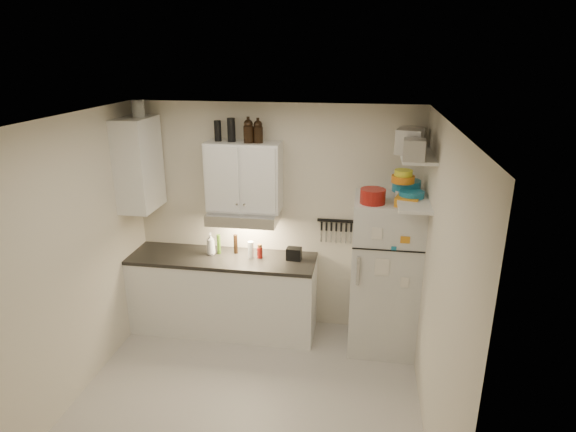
# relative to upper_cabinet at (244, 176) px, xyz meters

# --- Properties ---
(floor) EXTENTS (3.20, 3.00, 0.02)m
(floor) POSITION_rel_upper_cabinet_xyz_m (0.30, -1.33, -1.84)
(floor) COLOR #BDB6AE
(floor) RESTS_ON ground
(ceiling) EXTENTS (3.20, 3.00, 0.02)m
(ceiling) POSITION_rel_upper_cabinet_xyz_m (0.30, -1.33, 0.78)
(ceiling) COLOR white
(ceiling) RESTS_ON ground
(back_wall) EXTENTS (3.20, 0.02, 2.60)m
(back_wall) POSITION_rel_upper_cabinet_xyz_m (0.30, 0.18, -0.53)
(back_wall) COLOR beige
(back_wall) RESTS_ON ground
(left_wall) EXTENTS (0.02, 3.00, 2.60)m
(left_wall) POSITION_rel_upper_cabinet_xyz_m (-1.31, -1.33, -0.53)
(left_wall) COLOR beige
(left_wall) RESTS_ON ground
(right_wall) EXTENTS (0.02, 3.00, 2.60)m
(right_wall) POSITION_rel_upper_cabinet_xyz_m (1.91, -1.33, -0.53)
(right_wall) COLOR beige
(right_wall) RESTS_ON ground
(base_cabinet) EXTENTS (2.10, 0.60, 0.88)m
(base_cabinet) POSITION_rel_upper_cabinet_xyz_m (-0.25, -0.14, -1.39)
(base_cabinet) COLOR white
(base_cabinet) RESTS_ON floor
(countertop) EXTENTS (2.10, 0.62, 0.04)m
(countertop) POSITION_rel_upper_cabinet_xyz_m (-0.25, -0.14, -0.93)
(countertop) COLOR black
(countertop) RESTS_ON base_cabinet
(upper_cabinet) EXTENTS (0.80, 0.33, 0.75)m
(upper_cabinet) POSITION_rel_upper_cabinet_xyz_m (0.00, 0.00, 0.00)
(upper_cabinet) COLOR white
(upper_cabinet) RESTS_ON back_wall
(side_cabinet) EXTENTS (0.33, 0.55, 1.00)m
(side_cabinet) POSITION_rel_upper_cabinet_xyz_m (-1.14, -0.14, 0.12)
(side_cabinet) COLOR white
(side_cabinet) RESTS_ON left_wall
(range_hood) EXTENTS (0.76, 0.46, 0.12)m
(range_hood) POSITION_rel_upper_cabinet_xyz_m (0.00, -0.06, -0.44)
(range_hood) COLOR silver
(range_hood) RESTS_ON back_wall
(fridge) EXTENTS (0.70, 0.68, 1.70)m
(fridge) POSITION_rel_upper_cabinet_xyz_m (1.55, -0.18, -0.98)
(fridge) COLOR silver
(fridge) RESTS_ON floor
(shelf_hi) EXTENTS (0.30, 0.95, 0.03)m
(shelf_hi) POSITION_rel_upper_cabinet_xyz_m (1.75, -0.31, 0.38)
(shelf_hi) COLOR white
(shelf_hi) RESTS_ON right_wall
(shelf_lo) EXTENTS (0.30, 0.95, 0.03)m
(shelf_lo) POSITION_rel_upper_cabinet_xyz_m (1.75, -0.31, -0.07)
(shelf_lo) COLOR white
(shelf_lo) RESTS_ON right_wall
(knife_strip) EXTENTS (0.42, 0.02, 0.03)m
(knife_strip) POSITION_rel_upper_cabinet_xyz_m (1.00, 0.15, -0.51)
(knife_strip) COLOR black
(knife_strip) RESTS_ON back_wall
(dutch_oven) EXTENTS (0.31, 0.31, 0.14)m
(dutch_oven) POSITION_rel_upper_cabinet_xyz_m (1.37, -0.35, -0.05)
(dutch_oven) COLOR maroon
(dutch_oven) RESTS_ON fridge
(book_stack) EXTENTS (0.28, 0.32, 0.09)m
(book_stack) POSITION_rel_upper_cabinet_xyz_m (1.71, -0.35, -0.08)
(book_stack) COLOR orange
(book_stack) RESTS_ON fridge
(spice_jar) EXTENTS (0.07, 0.07, 0.10)m
(spice_jar) POSITION_rel_upper_cabinet_xyz_m (1.62, -0.21, -0.08)
(spice_jar) COLOR silver
(spice_jar) RESTS_ON fridge
(stock_pot) EXTENTS (0.33, 0.33, 0.19)m
(stock_pot) POSITION_rel_upper_cabinet_xyz_m (1.72, -0.04, 0.48)
(stock_pot) COLOR silver
(stock_pot) RESTS_ON shelf_hi
(tin_a) EXTENTS (0.27, 0.26, 0.23)m
(tin_a) POSITION_rel_upper_cabinet_xyz_m (1.67, -0.44, 0.50)
(tin_a) COLOR #AAAAAD
(tin_a) RESTS_ON shelf_hi
(tin_b) EXTENTS (0.20, 0.20, 0.18)m
(tin_b) POSITION_rel_upper_cabinet_xyz_m (1.69, -0.71, 0.48)
(tin_b) COLOR #AAAAAD
(tin_b) RESTS_ON shelf_hi
(bowl_teal) EXTENTS (0.28, 0.28, 0.11)m
(bowl_teal) POSITION_rel_upper_cabinet_xyz_m (1.70, -0.13, 0.01)
(bowl_teal) COLOR teal
(bowl_teal) RESTS_ON shelf_lo
(bowl_orange) EXTENTS (0.23, 0.23, 0.07)m
(bowl_orange) POSITION_rel_upper_cabinet_xyz_m (1.66, -0.22, 0.10)
(bowl_orange) COLOR orange
(bowl_orange) RESTS_ON bowl_teal
(bowl_yellow) EXTENTS (0.18, 0.18, 0.06)m
(bowl_yellow) POSITION_rel_upper_cabinet_xyz_m (1.66, -0.22, 0.16)
(bowl_yellow) COLOR yellow
(bowl_yellow) RESTS_ON bowl_orange
(plates) EXTENTS (0.27, 0.27, 0.06)m
(plates) POSITION_rel_upper_cabinet_xyz_m (1.74, -0.34, -0.02)
(plates) COLOR teal
(plates) RESTS_ON shelf_lo
(growler_a) EXTENTS (0.14, 0.14, 0.25)m
(growler_a) POSITION_rel_upper_cabinet_xyz_m (0.07, -0.04, 0.50)
(growler_a) COLOR black
(growler_a) RESTS_ON upper_cabinet
(growler_b) EXTENTS (0.11, 0.11, 0.24)m
(growler_b) POSITION_rel_upper_cabinet_xyz_m (0.17, -0.02, 0.50)
(growler_b) COLOR black
(growler_b) RESTS_ON upper_cabinet
(thermos_a) EXTENTS (0.09, 0.09, 0.25)m
(thermos_a) POSITION_rel_upper_cabinet_xyz_m (-0.12, -0.00, 0.50)
(thermos_a) COLOR black
(thermos_a) RESTS_ON upper_cabinet
(thermos_b) EXTENTS (0.09, 0.09, 0.22)m
(thermos_b) POSITION_rel_upper_cabinet_xyz_m (-0.28, 0.01, 0.48)
(thermos_b) COLOR black
(thermos_b) RESTS_ON upper_cabinet
(side_jar) EXTENTS (0.15, 0.15, 0.18)m
(side_jar) POSITION_rel_upper_cabinet_xyz_m (-1.11, -0.07, 0.71)
(side_jar) COLOR silver
(side_jar) RESTS_ON side_cabinet
(soap_bottle) EXTENTS (0.13, 0.13, 0.29)m
(soap_bottle) POSITION_rel_upper_cabinet_xyz_m (-0.39, -0.09, -0.76)
(soap_bottle) COLOR white
(soap_bottle) RESTS_ON countertop
(pepper_mill) EXTENTS (0.06, 0.06, 0.16)m
(pepper_mill) POSITION_rel_upper_cabinet_xyz_m (0.18, -0.09, -0.82)
(pepper_mill) COLOR brown
(pepper_mill) RESTS_ON countertop
(oil_bottle) EXTENTS (0.04, 0.04, 0.23)m
(oil_bottle) POSITION_rel_upper_cabinet_xyz_m (-0.31, -0.05, -0.79)
(oil_bottle) COLOR #355816
(oil_bottle) RESTS_ON countertop
(vinegar_bottle) EXTENTS (0.05, 0.05, 0.23)m
(vinegar_bottle) POSITION_rel_upper_cabinet_xyz_m (-0.12, -0.01, -0.79)
(vinegar_bottle) COLOR black
(vinegar_bottle) RESTS_ON countertop
(clear_bottle) EXTENTS (0.07, 0.07, 0.19)m
(clear_bottle) POSITION_rel_upper_cabinet_xyz_m (0.08, -0.11, -0.81)
(clear_bottle) COLOR silver
(clear_bottle) RESTS_ON countertop
(red_jar) EXTENTS (0.07, 0.07, 0.12)m
(red_jar) POSITION_rel_upper_cabinet_xyz_m (0.18, -0.09, -0.84)
(red_jar) COLOR maroon
(red_jar) RESTS_ON countertop
(caddy) EXTENTS (0.17, 0.12, 0.14)m
(caddy) POSITION_rel_upper_cabinet_xyz_m (0.56, -0.08, -0.84)
(caddy) COLOR black
(caddy) RESTS_ON countertop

